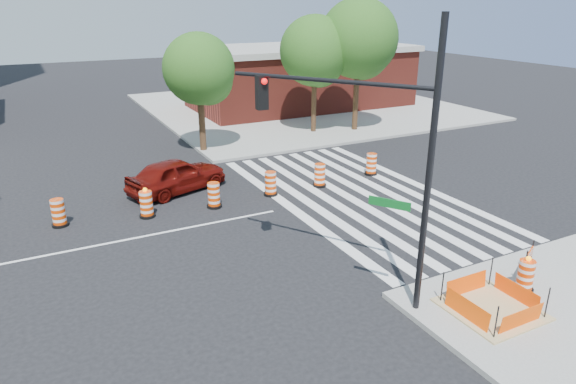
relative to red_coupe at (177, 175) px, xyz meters
name	(u,v)px	position (x,y,z in m)	size (l,w,h in m)	color
ground	(84,248)	(-4.31, -3.91, -0.74)	(120.00, 120.00, 0.00)	black
sidewalk_ne	(300,106)	(13.69, 14.09, -0.67)	(22.00, 22.00, 0.15)	gray
crosswalk_east	(357,195)	(6.64, -3.91, -0.74)	(6.75, 13.50, 0.01)	silver
lane_centerline	(84,248)	(-4.31, -3.91, -0.74)	(14.00, 0.12, 0.01)	silver
excavation_pit	(491,308)	(4.69, -12.91, -0.52)	(2.20, 2.20, 0.90)	tan
brick_storefront	(300,77)	(13.69, 14.09, 1.57)	(16.50, 8.50, 4.60)	maroon
red_coupe	(177,175)	(0.00, 0.00, 0.00)	(1.75, 4.36, 1.49)	#5D0C08
signal_pole_se	(370,138)	(2.19, -10.60, 3.79)	(3.15, 4.75, 7.38)	black
pit_drum	(525,277)	(6.24, -12.63, -0.15)	(0.55, 0.55, 1.08)	black
barricade	(528,261)	(6.83, -12.21, 0.00)	(0.84, 0.46, 1.08)	#E33D04
tree_north_c	(200,73)	(3.01, 5.42, 3.49)	(3.76, 3.71, 6.31)	#382314
tree_north_d	(315,55)	(10.43, 6.34, 4.00)	(4.15, 4.15, 7.06)	#382314
tree_north_e	(359,43)	(12.99, 5.59, 4.63)	(4.71, 4.71, 8.01)	#382314
median_drum_4	(59,214)	(-4.84, -1.57, -0.26)	(0.60, 0.60, 1.02)	black
median_drum_5	(146,205)	(-1.81, -2.20, -0.25)	(0.60, 0.60, 1.18)	black
median_drum_6	(214,196)	(0.79, -2.45, -0.26)	(0.60, 0.60, 1.02)	black
median_drum_7	(271,184)	(3.38, -2.25, -0.26)	(0.60, 0.60, 1.02)	black
median_drum_8	(320,176)	(5.79, -2.24, -0.26)	(0.60, 0.60, 1.02)	black
median_drum_9	(371,165)	(8.79, -1.94, -0.26)	(0.60, 0.60, 1.02)	black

